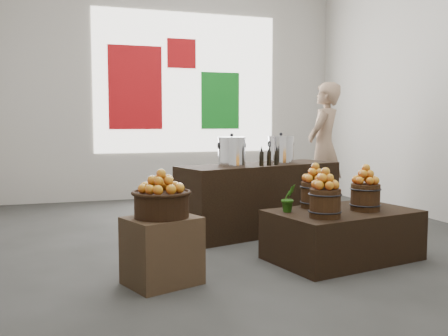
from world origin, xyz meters
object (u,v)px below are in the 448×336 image
object	(u,v)px
crate	(162,251)
wicker_basket	(162,205)
display_table	(342,235)
stock_pot_center	(281,150)
counter	(260,198)
stock_pot_left	(232,152)
shopper	(324,147)

from	to	relation	value
crate	wicker_basket	size ratio (longest dim) A/B	1.25
display_table	stock_pot_center	bearing A→B (deg)	78.96
crate	display_table	distance (m)	1.81
counter	stock_pot_left	xyz separation A→B (m)	(-0.40, -0.11, 0.57)
display_table	counter	world-z (taller)	counter
display_table	shopper	distance (m)	2.70
display_table	stock_pot_center	distance (m)	1.61
display_table	counter	xyz separation A→B (m)	(-0.32, 1.34, 0.17)
crate	counter	world-z (taller)	counter
counter	stock_pot_left	distance (m)	0.70
crate	stock_pot_left	size ratio (longest dim) A/B	1.78
wicker_basket	counter	size ratio (longest dim) A/B	0.22
crate	shopper	size ratio (longest dim) A/B	0.29
counter	stock_pot_center	distance (m)	0.65
stock_pot_left	shopper	size ratio (longest dim) A/B	0.16
counter	stock_pot_center	xyz separation A→B (m)	(0.31, 0.09, 0.57)
counter	shopper	size ratio (longest dim) A/B	1.06
crate	counter	size ratio (longest dim) A/B	0.27
display_table	counter	bearing A→B (deg)	91.85
stock_pot_left	stock_pot_center	xyz separation A→B (m)	(0.70, 0.20, 0.00)
wicker_basket	stock_pot_left	bearing A→B (deg)	52.80
wicker_basket	stock_pot_center	distance (m)	2.44
stock_pot_left	wicker_basket	bearing A→B (deg)	-127.20
crate	wicker_basket	bearing A→B (deg)	0.00
crate	stock_pot_center	distance (m)	2.52
crate	display_table	xyz separation A→B (m)	(1.80, 0.20, -0.04)
crate	counter	xyz separation A→B (m)	(1.48, 1.54, 0.14)
counter	stock_pot_center	size ratio (longest dim) A/B	6.47
shopper	stock_pot_center	bearing A→B (deg)	-1.50
stock_pot_center	shopper	size ratio (longest dim) A/B	0.16
counter	shopper	xyz separation A→B (m)	(1.42, 1.02, 0.54)
crate	display_table	world-z (taller)	crate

